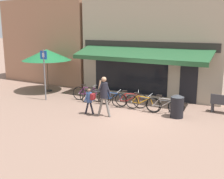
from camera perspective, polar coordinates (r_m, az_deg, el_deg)
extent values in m
plane|color=#846656|center=(12.72, 4.83, -4.99)|extent=(160.00, 160.00, 0.00)
cube|color=tan|center=(16.79, 8.77, 9.12)|extent=(8.21, 3.00, 5.73)
cube|color=black|center=(15.95, 3.56, 3.15)|extent=(4.51, 0.04, 2.15)
cube|color=black|center=(14.82, 15.27, 1.31)|extent=(0.90, 0.04, 2.10)
cube|color=#282623|center=(15.39, 6.68, 8.84)|extent=(7.80, 0.06, 0.44)
cube|color=#23512D|center=(14.73, 5.48, 7.44)|extent=(7.39, 1.54, 0.50)
cube|color=#23512D|center=(14.08, 4.15, 5.90)|extent=(7.39, 0.03, 0.20)
cube|color=#9E7056|center=(21.31, -10.97, 9.66)|extent=(7.04, 4.00, 5.67)
cylinder|color=#47494F|center=(13.85, 2.10, -1.13)|extent=(4.93, 0.04, 0.04)
cylinder|color=#47494F|center=(15.17, -6.00, -1.05)|extent=(0.04, 0.04, 0.55)
cylinder|color=#47494F|center=(13.01, 11.55, -3.54)|extent=(0.04, 0.04, 0.55)
torus|color=black|center=(14.71, -3.15, -1.09)|extent=(0.72, 0.21, 0.72)
cylinder|color=#9E9EA3|center=(14.71, -3.15, -1.09)|extent=(0.08, 0.08, 0.07)
torus|color=black|center=(15.13, -6.73, -0.77)|extent=(0.72, 0.21, 0.72)
cylinder|color=#9E9EA3|center=(15.13, -6.73, -0.77)|extent=(0.08, 0.08, 0.07)
cylinder|color=#892D7A|center=(14.83, -4.53, -0.36)|extent=(0.57, 0.15, 0.38)
cylinder|color=#892D7A|center=(14.82, -4.66, 0.36)|extent=(0.63, 0.15, 0.05)
cylinder|color=#892D7A|center=(14.96, -5.63, -0.24)|extent=(0.11, 0.04, 0.38)
cylinder|color=#892D7A|center=(15.05, -6.12, -0.86)|extent=(0.36, 0.10, 0.05)
cylinder|color=#892D7A|center=(15.04, -6.25, -0.15)|extent=(0.31, 0.11, 0.38)
cylinder|color=#892D7A|center=(14.70, -3.34, -0.42)|extent=(0.15, 0.04, 0.35)
cylinder|color=#9E9EA3|center=(14.94, -5.81, 0.67)|extent=(0.05, 0.02, 0.11)
cube|color=black|center=(14.94, -5.87, 0.94)|extent=(0.25, 0.14, 0.06)
cylinder|color=#9E9EA3|center=(14.68, -3.54, 0.51)|extent=(0.03, 0.04, 0.14)
cylinder|color=#9E9EA3|center=(14.67, -3.54, 0.78)|extent=(0.12, 0.52, 0.05)
torus|color=black|center=(14.18, -1.40, -1.69)|extent=(0.68, 0.22, 0.68)
cylinder|color=#9E9EA3|center=(14.18, -1.40, -1.69)|extent=(0.08, 0.08, 0.07)
torus|color=black|center=(14.58, -5.37, -1.34)|extent=(0.68, 0.22, 0.68)
cylinder|color=#9E9EA3|center=(14.58, -5.37, -1.34)|extent=(0.08, 0.08, 0.07)
cylinder|color=black|center=(14.30, -2.92, -0.97)|extent=(0.59, 0.17, 0.36)
cylinder|color=black|center=(14.29, -3.06, -0.27)|extent=(0.66, 0.16, 0.05)
cylinder|color=black|center=(14.42, -4.14, -0.84)|extent=(0.12, 0.05, 0.36)
cylinder|color=black|center=(14.51, -4.69, -1.44)|extent=(0.38, 0.10, 0.05)
cylinder|color=black|center=(14.49, -4.83, -0.75)|extent=(0.32, 0.12, 0.35)
cylinder|color=black|center=(14.17, -1.61, -1.04)|extent=(0.15, 0.04, 0.33)
cylinder|color=#9E9EA3|center=(14.41, -4.33, 0.06)|extent=(0.06, 0.03, 0.11)
cube|color=black|center=(14.40, -4.38, 0.34)|extent=(0.26, 0.15, 0.06)
cylinder|color=#9E9EA3|center=(14.16, -1.82, -0.11)|extent=(0.03, 0.04, 0.14)
cylinder|color=#9E9EA3|center=(14.15, -1.81, 0.17)|extent=(0.12, 0.52, 0.06)
torus|color=black|center=(13.80, 1.91, -2.12)|extent=(0.68, 0.19, 0.67)
cylinder|color=#9E9EA3|center=(13.80, 1.91, -2.12)|extent=(0.08, 0.07, 0.08)
torus|color=black|center=(14.20, -1.82, -1.69)|extent=(0.68, 0.19, 0.67)
cylinder|color=#9E9EA3|center=(14.20, -1.82, -1.69)|extent=(0.08, 0.07, 0.08)
cylinder|color=#1E4793|center=(13.89, 0.44, -1.39)|extent=(0.56, 0.04, 0.36)
cylinder|color=#1E4793|center=(13.85, 0.26, -0.71)|extent=(0.62, 0.09, 0.05)
cylinder|color=#1E4793|center=(14.01, -0.71, -1.23)|extent=(0.12, 0.10, 0.35)
cylinder|color=#1E4793|center=(14.13, -1.18, -1.80)|extent=(0.35, 0.07, 0.05)
cylinder|color=#1E4793|center=(14.09, -1.36, -1.13)|extent=(0.31, 0.05, 0.35)
cylinder|color=#1E4793|center=(13.76, 1.67, -1.50)|extent=(0.15, 0.09, 0.32)
cylinder|color=#9E9EA3|center=(13.96, -0.96, -0.36)|extent=(0.06, 0.05, 0.11)
cube|color=black|center=(13.95, -1.03, -0.08)|extent=(0.25, 0.13, 0.06)
cylinder|color=#9E9EA3|center=(13.70, 1.42, -0.59)|extent=(0.03, 0.05, 0.14)
cylinder|color=#9E9EA3|center=(13.68, 1.41, -0.31)|extent=(0.07, 0.52, 0.09)
torus|color=black|center=(13.51, 5.83, -2.36)|extent=(0.71, 0.38, 0.73)
cylinder|color=#9E9EA3|center=(13.51, 5.83, -2.36)|extent=(0.09, 0.09, 0.07)
torus|color=black|center=(13.56, 1.48, -2.24)|extent=(0.71, 0.38, 0.73)
cylinder|color=#9E9EA3|center=(13.56, 1.48, -2.24)|extent=(0.09, 0.09, 0.07)
cylinder|color=#B21E1E|center=(13.46, 4.18, -1.66)|extent=(0.55, 0.23, 0.39)
cylinder|color=#B21E1E|center=(13.41, 4.03, -0.89)|extent=(0.59, 0.28, 0.05)
cylinder|color=#B21E1E|center=(13.48, 2.84, -1.59)|extent=(0.11, 0.10, 0.39)
cylinder|color=#B21E1E|center=(13.55, 2.23, -2.30)|extent=(0.34, 0.18, 0.05)
cylinder|color=#B21E1E|center=(13.49, 2.07, -1.53)|extent=(0.31, 0.13, 0.38)
cylinder|color=#B21E1E|center=(13.45, 5.60, -1.66)|extent=(0.14, 0.11, 0.35)
cylinder|color=#9E9EA3|center=(13.41, 2.61, -0.61)|extent=(0.06, 0.05, 0.11)
cube|color=black|center=(13.39, 2.55, -0.33)|extent=(0.26, 0.19, 0.06)
cylinder|color=#9E9EA3|center=(13.38, 5.38, -0.67)|extent=(0.04, 0.04, 0.14)
cylinder|color=#9E9EA3|center=(13.36, 5.39, -0.39)|extent=(0.23, 0.49, 0.06)
torus|color=black|center=(12.97, 8.30, -3.14)|extent=(0.70, 0.14, 0.70)
cylinder|color=#9E9EA3|center=(12.97, 8.30, -3.14)|extent=(0.07, 0.07, 0.08)
torus|color=black|center=(13.41, 4.04, -2.51)|extent=(0.70, 0.14, 0.70)
cylinder|color=#9E9EA3|center=(13.41, 4.04, -2.51)|extent=(0.07, 0.07, 0.08)
cylinder|color=orange|center=(13.07, 6.63, -2.26)|extent=(0.60, 0.09, 0.37)
cylinder|color=orange|center=(13.02, 6.45, -1.49)|extent=(0.67, 0.05, 0.05)
cylinder|color=orange|center=(13.20, 5.32, -2.04)|extent=(0.13, 0.08, 0.37)
cylinder|color=orange|center=(13.33, 4.77, -2.65)|extent=(0.38, 0.04, 0.05)
cylinder|color=orange|center=(13.28, 4.59, -1.90)|extent=(0.33, 0.08, 0.37)
cylinder|color=orange|center=(12.93, 8.05, -2.42)|extent=(0.16, 0.08, 0.34)
cylinder|color=#9E9EA3|center=(13.15, 5.07, -1.06)|extent=(0.06, 0.04, 0.11)
cube|color=black|center=(13.13, 5.00, -0.77)|extent=(0.24, 0.11, 0.06)
cylinder|color=#9E9EA3|center=(12.87, 7.79, -1.42)|extent=(0.03, 0.04, 0.14)
cylinder|color=#9E9EA3|center=(12.85, 7.78, -1.12)|extent=(0.04, 0.52, 0.08)
torus|color=black|center=(12.73, 12.91, -3.55)|extent=(0.74, 0.23, 0.73)
cylinder|color=#9E9EA3|center=(12.73, 12.91, -3.55)|extent=(0.08, 0.08, 0.08)
torus|color=black|center=(12.88, 8.45, -3.16)|extent=(0.74, 0.23, 0.73)
cylinder|color=#9E9EA3|center=(12.88, 8.45, -3.16)|extent=(0.08, 0.08, 0.08)
cylinder|color=#BCB7B2|center=(12.72, 11.22, -2.72)|extent=(0.57, 0.09, 0.39)
cylinder|color=#BCB7B2|center=(12.66, 11.08, -1.90)|extent=(0.62, 0.14, 0.05)
cylinder|color=#BCB7B2|center=(12.77, 9.85, -2.56)|extent=(0.12, 0.09, 0.39)
cylinder|color=#BCB7B2|center=(12.85, 9.22, -3.27)|extent=(0.36, 0.10, 0.05)
cylinder|color=#BCB7B2|center=(12.80, 9.07, -2.46)|extent=(0.31, 0.05, 0.38)
cylinder|color=#BCB7B2|center=(12.67, 12.69, -2.80)|extent=(0.15, 0.10, 0.35)
cylinder|color=#9E9EA3|center=(12.70, 9.63, -1.53)|extent=(0.06, 0.05, 0.11)
cube|color=black|center=(12.68, 9.57, -1.22)|extent=(0.25, 0.14, 0.06)
cylinder|color=#9E9EA3|center=(12.60, 12.48, -1.75)|extent=(0.03, 0.04, 0.14)
cylinder|color=#9E9EA3|center=(12.58, 12.49, -1.44)|extent=(0.11, 0.52, 0.07)
cylinder|color=slate|center=(12.24, -2.34, -3.60)|extent=(0.35, 0.14, 0.87)
cylinder|color=slate|center=(12.23, -0.92, -3.61)|extent=(0.35, 0.14, 0.87)
cylinder|color=black|center=(12.05, -1.66, -0.17)|extent=(0.36, 0.36, 0.67)
sphere|color=#A87A5B|center=(11.95, -1.67, 2.07)|extent=(0.22, 0.22, 0.22)
cylinder|color=black|center=(12.13, -0.75, -0.08)|extent=(0.29, 0.12, 0.59)
cylinder|color=black|center=(11.90, -2.42, 0.42)|extent=(0.21, 0.16, 0.29)
cylinder|color=#A87A5B|center=(11.91, -2.52, 0.86)|extent=(0.14, 0.18, 0.44)
cube|color=black|center=(11.88, -2.35, 1.90)|extent=(0.03, 0.07, 0.14)
cylinder|color=black|center=(12.61, -5.13, -3.83)|extent=(0.24, 0.08, 0.58)
cylinder|color=black|center=(12.63, -4.15, -3.78)|extent=(0.24, 0.08, 0.58)
cylinder|color=#334C7F|center=(12.49, -4.68, -1.59)|extent=(0.26, 0.26, 0.44)
sphere|color=brown|center=(12.41, -4.71, -0.16)|extent=(0.15, 0.15, 0.15)
cylinder|color=#334C7F|center=(12.57, -4.05, -1.48)|extent=(0.21, 0.12, 0.40)
cylinder|color=#334C7F|center=(12.40, -5.31, -1.70)|extent=(0.21, 0.12, 0.40)
cube|color=maroon|center=(12.36, -3.92, -1.46)|extent=(0.14, 0.22, 0.27)
cylinder|color=black|center=(12.41, 13.07, -3.53)|extent=(0.56, 0.56, 0.91)
cone|color=#33353A|center=(12.28, 13.19, -1.24)|extent=(0.57, 0.57, 0.11)
cylinder|color=slate|center=(15.21, -13.52, 2.83)|extent=(0.07, 0.07, 2.69)
cube|color=#14429E|center=(15.07, -13.76, 6.82)|extent=(0.44, 0.02, 0.44)
cube|color=white|center=(15.06, -13.79, 6.82)|extent=(0.14, 0.01, 0.22)
cylinder|color=#4C3D2D|center=(17.39, -12.98, 3.71)|extent=(0.05, 0.05, 2.50)
cone|color=#196033|center=(17.27, -13.14, 6.90)|extent=(2.91, 2.91, 0.66)
cylinder|color=#262628|center=(17.61, -12.79, -0.21)|extent=(0.44, 0.44, 0.06)
cube|color=#38383D|center=(13.82, 19.76, -3.31)|extent=(0.09, 0.35, 0.45)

